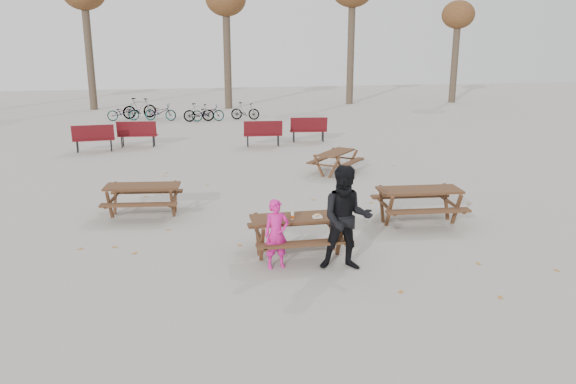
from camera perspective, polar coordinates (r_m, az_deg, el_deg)
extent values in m
plane|color=gray|center=(10.99, 1.03, -6.38)|extent=(80.00, 80.00, 0.00)
cube|color=#392014|center=(10.74, 1.05, -2.66)|extent=(1.80, 0.70, 0.05)
cube|color=#392014|center=(10.29, 1.76, -5.25)|extent=(1.80, 0.25, 0.05)
cube|color=#392014|center=(11.39, 0.40, -3.19)|extent=(1.80, 0.25, 0.05)
cylinder|color=#392014|center=(10.46, -2.65, -5.41)|extent=(0.08, 0.08, 0.73)
cylinder|color=#392014|center=(11.02, -3.12, -4.33)|extent=(0.08, 0.08, 0.73)
cylinder|color=#392014|center=(10.77, 5.30, -4.84)|extent=(0.08, 0.08, 0.73)
cylinder|color=#392014|center=(11.31, 4.43, -3.82)|extent=(0.08, 0.08, 0.73)
cube|color=silver|center=(10.68, 3.00, -2.55)|extent=(0.18, 0.11, 0.03)
ellipsoid|color=tan|center=(10.66, 3.00, -2.33)|extent=(0.14, 0.06, 0.05)
cylinder|color=silver|center=(10.54, 0.46, -2.44)|extent=(0.06, 0.06, 0.15)
cylinder|color=#FF5B0D|center=(10.54, 0.46, -2.54)|extent=(0.07, 0.07, 0.05)
cylinder|color=white|center=(10.51, 0.46, -2.00)|extent=(0.03, 0.03, 0.02)
imported|color=#D41A84|center=(10.18, -1.18, -4.30)|extent=(0.50, 0.36, 1.29)
imported|color=black|center=(10.08, 5.95, -2.69)|extent=(1.07, 0.91, 1.92)
imported|color=black|center=(30.51, -16.41, 7.75)|extent=(1.61, 0.62, 0.83)
imported|color=black|center=(31.15, -14.86, 8.24)|extent=(1.88, 1.16, 1.09)
imported|color=black|center=(30.08, -12.83, 7.93)|extent=(1.76, 1.09, 0.88)
imported|color=black|center=(29.30, -9.06, 7.99)|extent=(1.58, 0.52, 0.94)
imported|color=black|center=(29.38, -8.15, 7.98)|extent=(1.67, 0.62, 0.87)
imported|color=black|center=(29.73, -4.38, 8.21)|extent=(1.56, 0.84, 0.90)
cylinder|color=#382B21|center=(35.82, -19.52, 12.92)|extent=(0.44, 0.44, 6.30)
cylinder|color=#382B21|center=(34.65, -6.18, 13.34)|extent=(0.44, 0.44, 5.95)
cylinder|color=#382B21|center=(37.22, 6.39, 13.99)|extent=(0.44, 0.44, 6.65)
cylinder|color=#382B21|center=(39.46, 16.57, 12.52)|extent=(0.44, 0.44, 5.25)
ellipsoid|color=brown|center=(39.47, 16.91, 16.86)|extent=(2.10, 2.10, 1.79)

